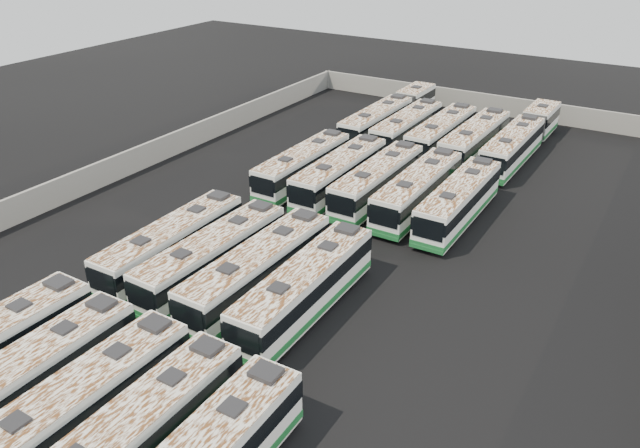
{
  "coord_description": "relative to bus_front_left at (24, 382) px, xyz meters",
  "views": [
    {
      "loc": [
        18.65,
        -32.9,
        21.24
      ],
      "look_at": [
        -1.27,
        -0.18,
        1.6
      ],
      "focal_mm": 35.0,
      "sensor_mm": 36.0,
      "label": 1
    }
  ],
  "objects": [
    {
      "name": "bus_midback_center",
      "position": [
        3.41,
        29.4,
        0.04
      ],
      "size": [
        2.57,
        11.96,
        3.37
      ],
      "rotation": [
        0.0,
        0.0,
        -0.0
      ],
      "color": "white",
      "rests_on": "ground"
    },
    {
      "name": "bus_midback_right",
      "position": [
        6.86,
        29.37,
        0.05
      ],
      "size": [
        2.58,
        12.08,
        3.4
      ],
      "rotation": [
        0.0,
        0.0,
        0.0
      ],
      "color": "white",
      "rests_on": "ground"
    },
    {
      "name": "bus_back_far_left",
      "position": [
        -3.44,
        45.97,
        0.02
      ],
      "size": [
        2.57,
        18.41,
        3.34
      ],
      "rotation": [
        0.0,
        0.0,
        -0.0
      ],
      "color": "white",
      "rests_on": "ground"
    },
    {
      "name": "bus_midfront_center",
      "position": [
        3.42,
        13.45,
        0.08
      ],
      "size": [
        2.77,
        12.26,
        3.44
      ],
      "rotation": [
        0.0,
        0.0,
        -0.02
      ],
      "color": "white",
      "rests_on": "ground"
    },
    {
      "name": "bus_back_far_right",
      "position": [
        10.37,
        45.89,
        0.02
      ],
      "size": [
        2.76,
        18.45,
        3.34
      ],
      "rotation": [
        0.0,
        0.0,
        -0.01
      ],
      "color": "white",
      "rests_on": "ground"
    },
    {
      "name": "bus_front_right",
      "position": [
        6.86,
        0.09,
        0.0
      ],
      "size": [
        2.49,
        11.73,
        3.3
      ],
      "rotation": [
        0.0,
        0.0,
        -0.0
      ],
      "color": "white",
      "rests_on": "ground"
    },
    {
      "name": "bus_front_left",
      "position": [
        0.0,
        0.0,
        0.0
      ],
      "size": [
        2.57,
        11.72,
        3.3
      ],
      "rotation": [
        0.0,
        0.0,
        0.01
      ],
      "color": "white",
      "rests_on": "ground"
    },
    {
      "name": "bus_midback_left",
      "position": [
        0.09,
        29.2,
        0.05
      ],
      "size": [
        2.7,
        12.06,
        3.39
      ],
      "rotation": [
        0.0,
        0.0,
        0.01
      ],
      "color": "white",
      "rests_on": "ground"
    },
    {
      "name": "bus_back_right",
      "position": [
        6.83,
        42.65,
        0.07
      ],
      "size": [
        2.87,
        12.27,
        3.44
      ],
      "rotation": [
        0.0,
        0.0,
        -0.02
      ],
      "color": "white",
      "rests_on": "ground"
    },
    {
      "name": "bus_midfront_left",
      "position": [
        -0.01,
        13.38,
        0.03
      ],
      "size": [
        2.82,
        11.94,
        3.35
      ],
      "rotation": [
        0.0,
        0.0,
        -0.03
      ],
      "color": "white",
      "rests_on": "ground"
    },
    {
      "name": "bus_midback_far_right",
      "position": [
        10.23,
        29.17,
        0.03
      ],
      "size": [
        2.53,
        11.92,
        3.36
      ],
      "rotation": [
        0.0,
        0.0,
        -0.0
      ],
      "color": "white",
      "rests_on": "ground"
    },
    {
      "name": "bus_back_left",
      "position": [
        -0.06,
        42.7,
        0.03
      ],
      "size": [
        2.53,
        11.92,
        3.36
      ],
      "rotation": [
        0.0,
        0.0,
        -0.0
      ],
      "color": "white",
      "rests_on": "ground"
    },
    {
      "name": "bus_front_center",
      "position": [
        3.51,
        0.04,
        0.02
      ],
      "size": [
        2.67,
        11.88,
        3.34
      ],
      "rotation": [
        0.0,
        0.0,
        -0.01
      ],
      "color": "white",
      "rests_on": "ground"
    },
    {
      "name": "ground",
      "position": [
        4.54,
        21.03,
        -1.69
      ],
      "size": [
        140.0,
        140.0,
        0.0
      ],
      "primitive_type": "plane",
      "color": "black",
      "rests_on": "ground"
    },
    {
      "name": "perimeter_wall",
      "position": [
        4.54,
        21.03,
        -0.59
      ],
      "size": [
        45.2,
        73.2,
        2.2
      ],
      "color": "gray",
      "rests_on": "ground"
    },
    {
      "name": "bus_midback_far_left",
      "position": [
        -3.48,
        29.17,
        -0.0
      ],
      "size": [
        2.48,
        11.69,
        3.29
      ],
      "rotation": [
        0.0,
        0.0,
        0.0
      ],
      "color": "white",
      "rests_on": "ground"
    },
    {
      "name": "bus_midfront_right",
      "position": [
        6.84,
        13.32,
        0.05
      ],
      "size": [
        2.74,
        12.12,
        3.4
      ],
      "rotation": [
        0.0,
        0.0,
        0.02
      ],
      "color": "white",
      "rests_on": "ground"
    },
    {
      "name": "bus_midfront_far_left",
      "position": [
        -3.34,
        13.3,
        0.01
      ],
      "size": [
        2.66,
        11.82,
        3.32
      ],
      "rotation": [
        0.0,
        0.0,
        0.01
      ],
      "color": "white",
      "rests_on": "ground"
    },
    {
      "name": "bus_back_center",
      "position": [
        3.48,
        42.79,
        0.05
      ],
      "size": [
        2.68,
        12.09,
        3.4
      ],
      "rotation": [
        0.0,
        0.0,
        -0.01
      ],
      "color": "white",
      "rests_on": "ground"
    }
  ]
}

